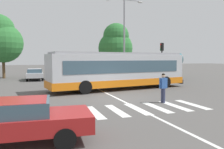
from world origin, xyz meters
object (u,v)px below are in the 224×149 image
bus_stop_shelter (164,60)px  background_tree_left (2,39)px  parked_car_champagne (80,73)px  parked_car_red (101,72)px  pedestrian_crossing_street (163,86)px  traffic_light_far_corner (162,55)px  twin_arm_street_lamp (124,31)px  parked_car_silver (35,74)px  background_tree_right (116,45)px  parked_car_white (120,72)px  foreground_sedan (15,119)px  parked_car_black (59,73)px  city_transit_bus (119,70)px

bus_stop_shelter → background_tree_left: 20.88m
parked_car_champagne → parked_car_red: size_ratio=1.01×
pedestrian_crossing_street → traffic_light_far_corner: (6.65, 11.11, 1.96)m
pedestrian_crossing_street → twin_arm_street_lamp: bearing=78.3°
parked_car_silver → background_tree_right: (11.56, 3.52, 3.84)m
parked_car_champagne → background_tree_right: bearing=32.4°
pedestrian_crossing_street → background_tree_right: bearing=77.7°
parked_car_white → twin_arm_street_lamp: twin_arm_street_lamp is taller
parked_car_champagne → background_tree_right: 8.27m
parked_car_champagne → background_tree_right: (6.18, 3.92, 3.84)m
parked_car_champagne → bus_stop_shelter: (10.22, -2.93, 1.65)m
traffic_light_far_corner → background_tree_left: (-17.63, 9.60, 2.12)m
foreground_sedan → parked_car_silver: same height
parked_car_black → traffic_light_far_corner: size_ratio=1.04×
parked_car_champagne → background_tree_left: bearing=156.2°
background_tree_left → parked_car_white: bearing=-13.8°
foreground_sedan → parked_car_red: same height
parked_car_red → background_tree_right: (3.42, 4.02, 3.84)m
bus_stop_shelter → parked_car_black: bearing=166.5°
city_transit_bus → parked_car_white: size_ratio=2.68×
twin_arm_street_lamp → parked_car_silver: bearing=154.5°
parked_car_silver → twin_arm_street_lamp: 11.77m
parked_car_black → background_tree_left: background_tree_left is taller
traffic_light_far_corner → background_tree_right: background_tree_right is taller
parked_car_champagne → twin_arm_street_lamp: twin_arm_street_lamp is taller
parked_car_black → parked_car_red: (5.37, -0.25, 0.00)m
parked_car_silver → bus_stop_shelter: 16.03m
parked_car_red → twin_arm_street_lamp: twin_arm_street_lamp is taller
parked_car_silver → bus_stop_shelter: size_ratio=0.93×
background_tree_right → parked_car_champagne: bearing=-147.6°
parked_car_champagne → parked_car_white: (5.61, 0.45, 0.00)m
background_tree_left → background_tree_right: 15.46m
parked_car_red → traffic_light_far_corner: size_ratio=1.04×
pedestrian_crossing_street → parked_car_white: (3.90, 17.06, -0.20)m
traffic_light_far_corner → parked_car_champagne: bearing=146.6°
parked_car_champagne → twin_arm_street_lamp: size_ratio=0.49×
city_transit_bus → parked_car_black: 11.25m
background_tree_right → parked_car_black: bearing=-156.8°
parked_car_silver → traffic_light_far_corner: bearing=-23.2°
foreground_sedan → bus_stop_shelter: (16.15, 17.81, 1.65)m
traffic_light_far_corner → background_tree_left: background_tree_left is taller
traffic_light_far_corner → twin_arm_street_lamp: size_ratio=0.47×
parked_car_white → twin_arm_street_lamp: size_ratio=0.49×
parked_car_black → parked_car_red: 5.37m
parked_car_champagne → parked_car_red: (2.76, -0.11, 0.00)m
pedestrian_crossing_street → parked_car_red: bearing=86.4°
bus_stop_shelter → background_tree_left: (-19.48, 7.02, 2.63)m
parked_car_red → parked_car_white: same height
foreground_sedan → traffic_light_far_corner: bearing=46.8°
background_tree_left → background_tree_right: size_ratio=1.05×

